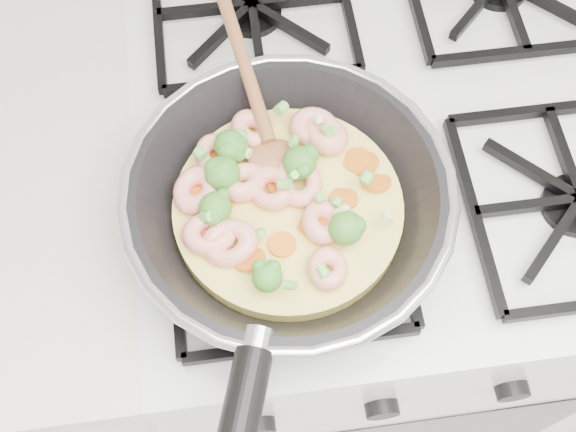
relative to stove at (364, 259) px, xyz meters
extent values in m
cube|color=white|center=(0.00, 0.00, -0.01)|extent=(0.60, 0.60, 0.90)
cube|color=black|center=(0.00, 0.00, 0.45)|extent=(0.56, 0.56, 0.02)
torus|color=#BCBCC3|center=(-0.15, -0.13, 0.52)|extent=(0.32, 0.32, 0.01)
cylinder|color=#F3DF69|center=(-0.15, -0.13, 0.48)|extent=(0.22, 0.22, 0.02)
ellipsoid|color=#955A36|center=(-0.15, -0.08, 0.50)|extent=(0.05, 0.06, 0.01)
cylinder|color=#955A36|center=(-0.17, 0.04, 0.53)|extent=(0.05, 0.24, 0.05)
torus|color=#FEAE96|center=(-0.12, -0.16, 0.50)|extent=(0.05, 0.05, 0.03)
torus|color=#FEAE96|center=(-0.12, -0.21, 0.50)|extent=(0.05, 0.05, 0.02)
torus|color=#FEAE96|center=(-0.20, -0.17, 0.50)|extent=(0.06, 0.06, 0.02)
torus|color=#FEAE96|center=(-0.21, -0.08, 0.50)|extent=(0.06, 0.05, 0.02)
torus|color=#FEAE96|center=(-0.23, -0.11, 0.50)|extent=(0.07, 0.07, 0.02)
torus|color=#FEAE96|center=(-0.22, -0.16, 0.50)|extent=(0.05, 0.05, 0.02)
torus|color=#FEAE96|center=(-0.19, -0.11, 0.50)|extent=(0.06, 0.06, 0.02)
torus|color=#FEAE96|center=(-0.11, -0.06, 0.50)|extent=(0.07, 0.07, 0.03)
torus|color=#FEAE96|center=(-0.16, -0.12, 0.50)|extent=(0.07, 0.07, 0.03)
torus|color=#FEAE96|center=(-0.17, -0.05, 0.50)|extent=(0.07, 0.07, 0.02)
torus|color=#FEAE96|center=(-0.10, -0.07, 0.50)|extent=(0.07, 0.07, 0.03)
torus|color=#FEAE96|center=(-0.13, -0.12, 0.50)|extent=(0.06, 0.06, 0.02)
ellipsoid|color=#4B9330|center=(-0.17, -0.21, 0.51)|extent=(0.04, 0.04, 0.03)
ellipsoid|color=#4B9330|center=(-0.13, -0.10, 0.51)|extent=(0.04, 0.04, 0.03)
ellipsoid|color=#4B9330|center=(-0.20, -0.10, 0.51)|extent=(0.04, 0.04, 0.03)
ellipsoid|color=#4B9330|center=(-0.21, -0.14, 0.51)|extent=(0.04, 0.04, 0.03)
ellipsoid|color=#4B9330|center=(-0.10, -0.18, 0.51)|extent=(0.04, 0.04, 0.03)
ellipsoid|color=#4B9330|center=(-0.19, -0.07, 0.51)|extent=(0.04, 0.04, 0.03)
ellipsoid|color=#4B9330|center=(-0.19, -0.08, 0.51)|extent=(0.04, 0.04, 0.03)
cylinder|color=orange|center=(-0.15, -0.12, 0.50)|extent=(0.04, 0.04, 0.01)
cylinder|color=orange|center=(-0.13, -0.16, 0.50)|extent=(0.03, 0.03, 0.01)
cylinder|color=orange|center=(-0.07, -0.10, 0.50)|extent=(0.03, 0.03, 0.01)
cylinder|color=orange|center=(-0.23, -0.15, 0.50)|extent=(0.04, 0.04, 0.01)
cylinder|color=orange|center=(-0.12, -0.05, 0.50)|extent=(0.04, 0.04, 0.00)
cylinder|color=orange|center=(-0.21, -0.12, 0.50)|extent=(0.04, 0.04, 0.01)
cylinder|color=orange|center=(-0.21, -0.07, 0.50)|extent=(0.04, 0.04, 0.00)
cylinder|color=orange|center=(-0.16, -0.18, 0.50)|extent=(0.03, 0.03, 0.01)
cylinder|color=orange|center=(-0.09, -0.14, 0.50)|extent=(0.04, 0.04, 0.01)
cylinder|color=orange|center=(-0.06, -0.12, 0.50)|extent=(0.04, 0.04, 0.00)
cylinder|color=orange|center=(-0.21, -0.11, 0.50)|extent=(0.04, 0.04, 0.01)
cylinder|color=orange|center=(-0.22, -0.11, 0.50)|extent=(0.03, 0.03, 0.01)
cylinder|color=orange|center=(-0.07, -0.10, 0.50)|extent=(0.03, 0.03, 0.01)
cylinder|color=orange|center=(-0.19, -0.19, 0.50)|extent=(0.04, 0.04, 0.01)
cylinder|color=orange|center=(-0.12, -0.17, 0.50)|extent=(0.04, 0.04, 0.01)
cylinder|color=#68C24D|center=(-0.07, -0.13, 0.52)|extent=(0.01, 0.01, 0.01)
cylinder|color=#68C24D|center=(-0.14, -0.04, 0.52)|extent=(0.01, 0.01, 0.01)
cylinder|color=#68C24D|center=(-0.12, -0.14, 0.52)|extent=(0.01, 0.01, 0.01)
cylinder|color=#68C24D|center=(-0.13, -0.22, 0.52)|extent=(0.01, 0.01, 0.01)
cylinder|color=#68C24D|center=(-0.22, -0.15, 0.52)|extent=(0.01, 0.01, 0.01)
cylinder|color=#68C24D|center=(-0.19, -0.07, 0.52)|extent=(0.01, 0.01, 0.01)
cylinder|color=#68C24D|center=(-0.14, -0.12, 0.52)|extent=(0.01, 0.01, 0.01)
cylinder|color=beige|center=(-0.18, -0.08, 0.51)|extent=(0.01, 0.01, 0.01)
cylinder|color=#68C24D|center=(-0.18, -0.07, 0.52)|extent=(0.01, 0.01, 0.01)
cylinder|color=beige|center=(-0.11, -0.06, 0.52)|extent=(0.01, 0.01, 0.01)
cylinder|color=#68C24D|center=(-0.18, -0.17, 0.51)|extent=(0.01, 0.01, 0.01)
cylinder|color=#68C24D|center=(-0.10, -0.07, 0.52)|extent=(0.01, 0.01, 0.01)
cylinder|color=#68C24D|center=(-0.13, -0.08, 0.52)|extent=(0.01, 0.01, 0.01)
cylinder|color=#68C24D|center=(-0.22, -0.08, 0.52)|extent=(0.01, 0.01, 0.01)
cylinder|color=beige|center=(-0.23, -0.15, 0.51)|extent=(0.01, 0.01, 0.01)
cylinder|color=beige|center=(-0.10, -0.16, 0.52)|extent=(0.01, 0.01, 0.01)
cylinder|color=#68C24D|center=(-0.09, -0.07, 0.51)|extent=(0.01, 0.01, 0.01)
cylinder|color=#68C24D|center=(-0.15, -0.13, 0.52)|extent=(0.01, 0.01, 0.01)
cylinder|color=beige|center=(-0.06, -0.17, 0.51)|extent=(0.01, 0.01, 0.01)
cylinder|color=#68C24D|center=(-0.16, -0.22, 0.52)|extent=(0.01, 0.01, 0.01)
cylinder|color=#68C24D|center=(-0.10, -0.15, 0.51)|extent=(0.01, 0.01, 0.01)
camera|label=1|loc=(-0.19, -0.44, 1.10)|focal=44.43mm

